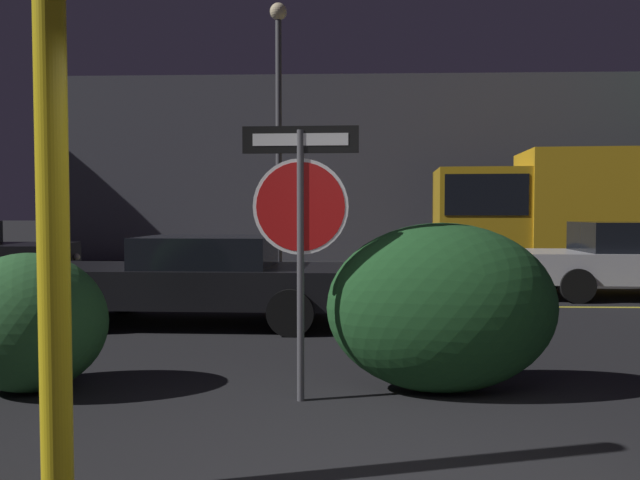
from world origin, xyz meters
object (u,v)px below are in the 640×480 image
stop_sign (300,206)px  hedge_bush_1 (29,322)px  hedge_bush_2 (441,308)px  street_lamp (279,100)px  delivery_truck (548,207)px  yellow_pole_left (53,236)px  passing_car_3 (631,260)px  passing_car_2 (200,278)px

stop_sign → hedge_bush_1: size_ratio=1.67×
hedge_bush_2 → street_lamp: size_ratio=0.28×
delivery_truck → street_lamp: bearing=93.1°
hedge_bush_1 → hedge_bush_2: 3.58m
street_lamp → stop_sign: bearing=-83.3°
yellow_pole_left → passing_car_3: bearing=50.9°
stop_sign → hedge_bush_1: bearing=177.3°
yellow_pole_left → passing_car_2: bearing=95.0°
yellow_pole_left → delivery_truck: 14.78m
hedge_bush_1 → hedge_bush_2: hedge_bush_2 is taller
hedge_bush_1 → passing_car_3: passing_car_3 is taller
delivery_truck → passing_car_2: bearing=140.0°
yellow_pole_left → passing_car_2: size_ratio=0.62×
stop_sign → passing_car_3: size_ratio=0.53×
hedge_bush_2 → street_lamp: bearing=102.9°
stop_sign → passing_car_2: size_ratio=0.49×
hedge_bush_1 → street_lamp: 11.84m
passing_car_3 → hedge_bush_2: bearing=-32.7°
stop_sign → passing_car_3: (5.69, 6.60, -0.92)m
passing_car_3 → street_lamp: 9.27m
hedge_bush_1 → street_lamp: size_ratio=0.19×
hedge_bush_2 → passing_car_3: hedge_bush_2 is taller
delivery_truck → hedge_bush_1: bearing=147.7°
stop_sign → passing_car_3: bearing=51.1°
street_lamp → hedge_bush_2: bearing=-77.1°
passing_car_3 → stop_sign: bearing=-38.0°
hedge_bush_1 → passing_car_3: (8.06, 6.41, 0.09)m
yellow_pole_left → passing_car_2: yellow_pole_left is taller
yellow_pole_left → street_lamp: 13.53m
passing_car_2 → delivery_truck: delivery_truck is taller
yellow_pole_left → hedge_bush_2: 3.28m
hedge_bush_1 → delivery_truck: (8.05, 11.05, 1.10)m
yellow_pole_left → hedge_bush_2: size_ratio=1.44×
yellow_pole_left → delivery_truck: size_ratio=0.48×
yellow_pole_left → passing_car_2: 5.51m
yellow_pole_left → passing_car_3: size_ratio=0.67×
hedge_bush_2 → passing_car_2: (-2.85, 3.29, -0.10)m
hedge_bush_2 → passing_car_2: hedge_bush_2 is taller
stop_sign → yellow_pole_left: (-1.18, -1.85, -0.18)m
hedge_bush_2 → passing_car_3: 7.74m
delivery_truck → passing_car_3: bearing=-176.1°
yellow_pole_left → stop_sign: bearing=57.4°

